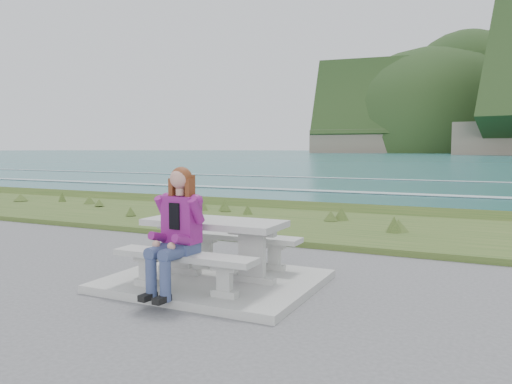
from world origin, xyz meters
TOP-DOWN VIEW (x-y plane):
  - concrete_slab at (0.00, 0.00)m, footprint 2.60×2.10m
  - picnic_table at (0.00, 0.00)m, footprint 1.80×0.75m
  - bench_landward at (0.00, -0.70)m, footprint 1.80×0.35m
  - bench_seaward at (0.00, 0.70)m, footprint 1.80×0.35m
  - grass_verge at (0.00, 5.00)m, footprint 160.00×4.50m
  - shore_drop at (0.00, 7.90)m, footprint 160.00×0.80m
  - ocean at (0.00, 25.09)m, footprint 1600.00×1600.00m
  - seated_woman at (-0.05, -0.84)m, footprint 0.46×0.75m

SIDE VIEW (x-z plane):
  - ocean at x=0.00m, z-range -1.79..-1.70m
  - grass_verge at x=0.00m, z-range -0.11..0.11m
  - shore_drop at x=0.00m, z-range -1.10..1.10m
  - concrete_slab at x=0.00m, z-range 0.00..0.10m
  - bench_landward at x=0.00m, z-range 0.22..0.67m
  - bench_seaward at x=0.00m, z-range 0.22..0.67m
  - seated_woman at x=-0.05m, z-range -0.09..1.36m
  - picnic_table at x=0.00m, z-range 0.31..1.06m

